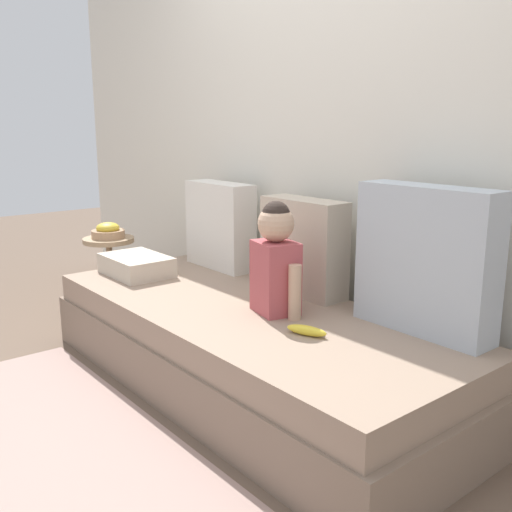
# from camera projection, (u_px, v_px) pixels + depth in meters

# --- Properties ---
(ground_plane) EXTENTS (12.00, 12.00, 0.00)m
(ground_plane) POSITION_uv_depth(u_px,v_px,m) (247.00, 385.00, 2.74)
(ground_plane) COLOR brown
(back_wall) EXTENTS (5.43, 0.10, 2.42)m
(back_wall) POSITION_uv_depth(u_px,v_px,m) (340.00, 122.00, 2.83)
(back_wall) COLOR silver
(back_wall) RESTS_ON ground
(couch) EXTENTS (2.23, 0.91, 0.38)m
(couch) POSITION_uv_depth(u_px,v_px,m) (246.00, 347.00, 2.70)
(couch) COLOR #826C5B
(couch) RESTS_ON ground
(throw_pillow_left) EXTENTS (0.47, 0.16, 0.49)m
(throw_pillow_left) POSITION_uv_depth(u_px,v_px,m) (220.00, 225.00, 3.34)
(throw_pillow_left) COLOR silver
(throw_pillow_left) RESTS_ON couch
(throw_pillow_center) EXTENTS (0.47, 0.16, 0.47)m
(throw_pillow_center) POSITION_uv_depth(u_px,v_px,m) (303.00, 247.00, 2.82)
(throw_pillow_center) COLOR #C1B29E
(throw_pillow_center) RESTS_ON couch
(throw_pillow_right) EXTENTS (0.58, 0.16, 0.58)m
(throw_pillow_right) POSITION_uv_depth(u_px,v_px,m) (426.00, 260.00, 2.29)
(throw_pillow_right) COLOR #B2BCC6
(throw_pillow_right) RESTS_ON couch
(toddler) EXTENTS (0.31, 0.20, 0.50)m
(toddler) POSITION_uv_depth(u_px,v_px,m) (276.00, 259.00, 2.53)
(toddler) COLOR #B24C51
(toddler) RESTS_ON couch
(banana) EXTENTS (0.17, 0.10, 0.04)m
(banana) POSITION_uv_depth(u_px,v_px,m) (307.00, 330.00, 2.29)
(banana) COLOR yellow
(banana) RESTS_ON couch
(folded_blanket) EXTENTS (0.40, 0.28, 0.11)m
(folded_blanket) POSITION_uv_depth(u_px,v_px,m) (136.00, 265.00, 3.21)
(folded_blanket) COLOR beige
(folded_blanket) RESTS_ON couch
(side_table) EXTENTS (0.32, 0.32, 0.48)m
(side_table) POSITION_uv_depth(u_px,v_px,m) (109.00, 256.00, 3.76)
(side_table) COLOR tan
(side_table) RESTS_ON ground
(fruit_bowl) EXTENTS (0.21, 0.21, 0.10)m
(fruit_bowl) POSITION_uv_depth(u_px,v_px,m) (108.00, 231.00, 3.73)
(fruit_bowl) COLOR tan
(fruit_bowl) RESTS_ON side_table
(floor_rug) EXTENTS (2.01, 1.00, 0.01)m
(floor_rug) POSITION_uv_depth(u_px,v_px,m) (31.00, 460.00, 2.12)
(floor_rug) COLOR tan
(floor_rug) RESTS_ON ground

